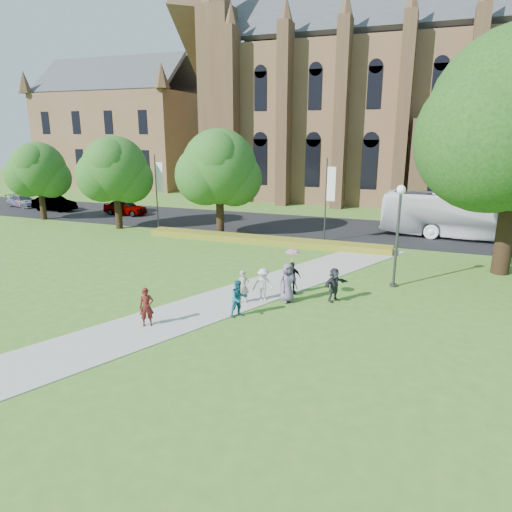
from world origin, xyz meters
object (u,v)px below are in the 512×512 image
at_px(tour_coach, 468,215).
at_px(car_2, 23,201).
at_px(streetlamp, 398,224).
at_px(pedestrian_0, 147,307).
at_px(car_0, 125,207).
at_px(car_1, 54,203).

height_order(tour_coach, car_2, tour_coach).
height_order(streetlamp, pedestrian_0, streetlamp).
distance_m(car_0, car_1, 8.18).
xyz_separation_m(car_2, pedestrian_0, (30.07, -22.14, 0.21)).
bearing_deg(car_0, car_2, 90.44).
relative_size(streetlamp, car_2, 1.24).
bearing_deg(streetlamp, car_0, 153.18).
height_order(tour_coach, car_0, tour_coach).
bearing_deg(streetlamp, tour_coach, 72.16).
relative_size(car_1, car_2, 1.09).
bearing_deg(streetlamp, car_2, 161.14).
bearing_deg(pedestrian_0, car_1, 106.15).
bearing_deg(streetlamp, car_1, 159.74).
relative_size(tour_coach, car_1, 2.73).
bearing_deg(car_2, streetlamp, -95.17).
bearing_deg(car_1, car_2, 82.31).
relative_size(streetlamp, car_1, 1.14).
xyz_separation_m(tour_coach, pedestrian_0, (-13.43, -22.13, -0.92)).
relative_size(streetlamp, pedestrian_0, 3.24).
height_order(streetlamp, car_0, streetlamp).
distance_m(streetlamp, tour_coach, 14.14).
bearing_deg(tour_coach, streetlamp, 165.39).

